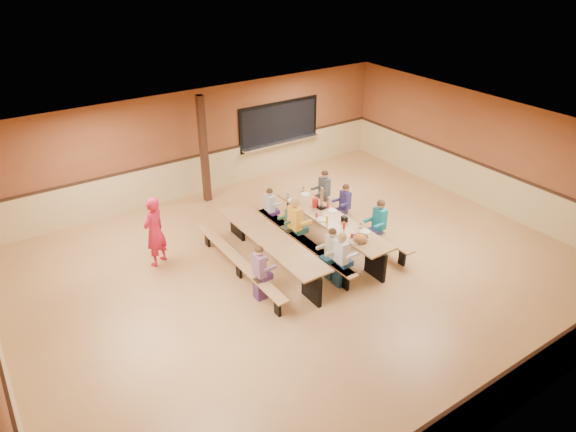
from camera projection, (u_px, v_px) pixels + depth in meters
ground at (304, 271)px, 11.45m from camera, size 12.00×12.00×0.00m
room_envelope at (304, 245)px, 11.12m from camera, size 12.04×10.04×3.02m
kitchen_pass_through at (279, 126)px, 15.62m from camera, size 2.78×0.28×1.38m
structural_post at (204, 150)px, 13.83m from camera, size 0.18×0.18×3.00m
cafeteria_table_main at (332, 226)px, 12.15m from camera, size 1.91×3.70×0.74m
cafeteria_table_second at (271, 245)px, 11.41m from camera, size 1.91×3.70×0.74m
seated_child_white_left at (341, 260)px, 10.71m from camera, size 0.39×0.32×1.26m
seated_adult_yellow at (295, 225)px, 11.91m from camera, size 0.44×0.36×1.35m
seated_child_grey_left at (270, 210)px, 12.77m from camera, size 0.34×0.28×1.15m
seated_child_teal_right at (379, 225)px, 11.97m from camera, size 0.40×0.33×1.28m
seated_child_navy_right at (345, 207)px, 12.89m from camera, size 0.36×0.30×1.19m
seated_child_char_right at (324, 193)px, 13.50m from camera, size 0.39×0.32×1.25m
seated_child_purple_sec at (260, 273)px, 10.31m from camera, size 0.38×0.31×1.23m
seated_child_green_sec at (290, 225)px, 12.12m from camera, size 0.33×0.27×1.13m
seated_child_tan_sec at (332, 254)px, 10.95m from camera, size 0.37×0.30×1.21m
standing_woman at (155, 232)px, 11.34m from camera, size 0.72×0.65×1.66m
punch_pitcher at (315, 203)px, 12.52m from camera, size 0.16×0.16×0.22m
chip_bowl at (360, 238)px, 11.11m from camera, size 0.32×0.32×0.15m
napkin_dispenser at (344, 219)px, 11.89m from camera, size 0.10×0.14×0.13m
condiment_mustard at (327, 219)px, 11.84m from camera, size 0.06×0.06×0.17m
condiment_ketchup at (344, 225)px, 11.59m from camera, size 0.06×0.06×0.17m
table_paddle at (322, 203)px, 12.43m from camera, size 0.16×0.16×0.56m
place_settings at (332, 216)px, 12.02m from camera, size 0.65×3.30×0.11m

